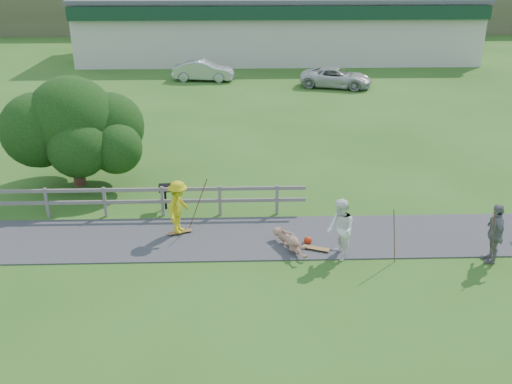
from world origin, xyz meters
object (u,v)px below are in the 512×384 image
car_silver (203,71)px  bbq (165,197)px  skater_fallen (290,241)px  spectator_b (495,233)px  spectator_a (340,230)px  tree (75,143)px  car_white (336,78)px  skater_rider (179,210)px

car_silver → bbq: 21.79m
skater_fallen → car_silver: (-4.00, 24.98, 0.40)m
spectator_b → car_silver: spectator_b is taller
skater_fallen → spectator_a: 1.67m
spectator_b → tree: bearing=-110.0°
car_white → car_silver: bearing=91.7°
skater_rider → bbq: size_ratio=1.91×
skater_fallen → spectator_b: size_ratio=0.90×
car_white → bbq: 21.47m
bbq → skater_rider: bearing=-75.8°
car_silver → tree: bearing=176.2°
spectator_b → car_silver: (-9.97, 25.86, -0.23)m
car_silver → tree: (-3.90, -19.38, 1.02)m
bbq → car_silver: bearing=85.0°
skater_rider → skater_fallen: bearing=-89.6°
skater_fallen → car_white: 23.11m
tree → bbq: (3.68, -2.41, -1.26)m
spectator_b → car_white: size_ratio=0.39×
tree → car_silver: bearing=78.6°
skater_fallen → spectator_b: (5.97, -0.87, 0.63)m
skater_rider → car_silver: skater_rider is taller
skater_rider → tree: bearing=62.9°
spectator_a → tree: (-9.34, 6.14, 0.77)m
bbq → car_white: bearing=59.9°
skater_rider → car_white: 23.06m
spectator_a → car_silver: (-5.44, 25.52, -0.25)m
spectator_b → car_silver: bearing=-153.9°
skater_fallen → spectator_b: bearing=-34.1°
skater_rider → bbq: 2.19m
spectator_a → car_white: bearing=158.8°
car_white → tree: tree is taller
skater_fallen → bbq: size_ratio=1.82×
skater_rider → spectator_b: spectator_b is taller
tree → spectator_b: bearing=-25.0°
spectator_a → car_silver: spectator_a is taller
car_white → bbq: car_white is taller
spectator_b → tree: tree is taller
bbq → skater_fallen: bearing=-41.6°
tree → spectator_a: bearing=-33.3°
spectator_a → car_white: spectator_a is taller
car_silver → bbq: (-0.22, -21.79, -0.24)m
car_silver → skater_rider: bearing=-171.3°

